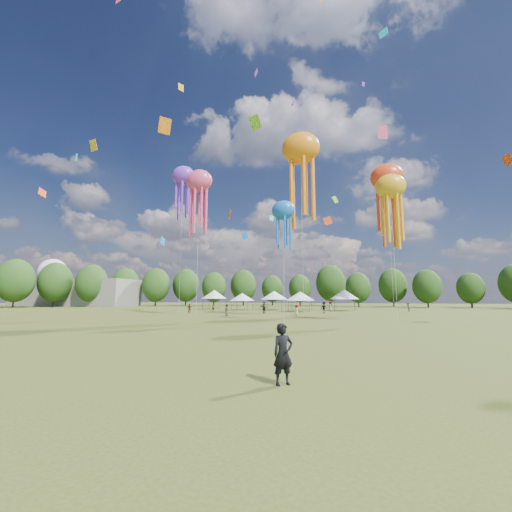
# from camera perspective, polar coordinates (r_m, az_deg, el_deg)

# --- Properties ---
(ground) EXTENTS (300.00, 300.00, 0.00)m
(ground) POSITION_cam_1_polar(r_m,az_deg,el_deg) (14.98, -28.44, -16.29)
(ground) COLOR #384416
(ground) RESTS_ON ground
(observer_main) EXTENTS (0.77, 0.74, 1.78)m
(observer_main) POSITION_cam_1_polar(r_m,az_deg,el_deg) (10.10, 4.78, -16.77)
(observer_main) COLOR black
(observer_main) RESTS_ON ground
(spectator_near) EXTENTS (1.00, 0.98, 1.62)m
(spectator_near) POSITION_cam_1_polar(r_m,az_deg,el_deg) (47.28, -5.12, -9.43)
(spectator_near) COLOR gray
(spectator_near) RESTS_ON ground
(spectators_far) EXTENTS (36.90, 19.22, 1.89)m
(spectators_far) POSITION_cam_1_polar(r_m,az_deg,el_deg) (56.34, 7.46, -8.99)
(spectators_far) COLOR gray
(spectators_far) RESTS_ON ground
(festival_tents) EXTENTS (34.54, 13.47, 4.36)m
(festival_tents) POSITION_cam_1_polar(r_m,az_deg,el_deg) (68.65, 2.98, -6.91)
(festival_tents) COLOR #47474C
(festival_tents) RESTS_ON ground
(show_kites) EXTENTS (38.18, 28.14, 26.47)m
(show_kites) POSITION_cam_1_polar(r_m,az_deg,el_deg) (52.02, 10.24, 11.95)
(show_kites) COLOR #DF4172
(show_kites) RESTS_ON ground
(small_kites) EXTENTS (78.20, 57.37, 43.70)m
(small_kites) POSITION_cam_1_polar(r_m,az_deg,el_deg) (60.25, 6.26, 18.75)
(small_kites) COLOR #DF4172
(small_kites) RESTS_ON ground
(treeline) EXTENTS (201.57, 95.24, 13.43)m
(treeline) POSITION_cam_1_polar(r_m,az_deg,el_deg) (74.69, 4.86, -4.26)
(treeline) COLOR #38281C
(treeline) RESTS_ON ground
(hangar) EXTENTS (40.00, 12.00, 8.00)m
(hangar) POSITION_cam_1_polar(r_m,az_deg,el_deg) (116.59, -29.27, -5.71)
(hangar) COLOR gray
(hangar) RESTS_ON ground
(radome) EXTENTS (9.00, 9.00, 16.00)m
(radome) POSITION_cam_1_polar(r_m,az_deg,el_deg) (132.51, -32.20, -3.01)
(radome) COLOR white
(radome) RESTS_ON ground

